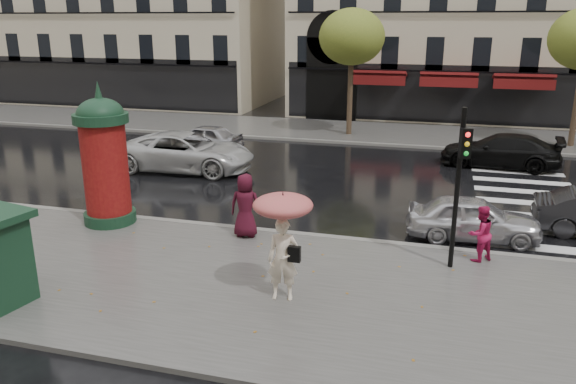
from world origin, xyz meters
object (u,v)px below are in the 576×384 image
(car_white, at_px, (186,152))
(car_black, at_px, (500,151))
(traffic_light, at_px, (460,174))
(car_far_silver, at_px, (204,138))
(car_silver, at_px, (473,218))
(woman_umbrella, at_px, (283,229))
(morris_column, at_px, (104,157))
(man_burgundy, at_px, (246,205))
(woman_red, at_px, (480,233))

(car_white, bearing_deg, car_black, -74.48)
(traffic_light, height_order, car_far_silver, traffic_light)
(car_silver, relative_size, car_black, 0.76)
(woman_umbrella, relative_size, car_black, 0.51)
(car_black, height_order, car_far_silver, car_black)
(morris_column, relative_size, car_black, 0.88)
(woman_umbrella, relative_size, car_silver, 0.67)
(man_burgundy, distance_m, morris_column, 4.55)
(morris_column, distance_m, traffic_light, 10.11)
(car_silver, bearing_deg, car_far_silver, 51.06)
(car_far_silver, bearing_deg, car_black, 99.16)
(man_burgundy, distance_m, car_black, 13.22)
(car_black, xyz_separation_m, car_far_silver, (-13.42, -0.61, -0.06))
(man_burgundy, height_order, car_white, man_burgundy)
(car_silver, relative_size, car_far_silver, 0.98)
(car_silver, bearing_deg, woman_red, 178.78)
(woman_red, bearing_deg, morris_column, -39.08)
(woman_umbrella, height_order, car_white, woman_umbrella)
(woman_red, relative_size, man_burgundy, 0.80)
(woman_umbrella, relative_size, traffic_light, 0.62)
(woman_red, relative_size, car_far_silver, 0.39)
(morris_column, bearing_deg, traffic_light, -3.82)
(woman_umbrella, bearing_deg, man_burgundy, 121.80)
(man_burgundy, relative_size, car_black, 0.38)
(morris_column, height_order, car_far_silver, morris_column)
(woman_red, distance_m, morris_column, 10.82)
(woman_red, xyz_separation_m, car_white, (-11.35, 6.64, -0.06))
(morris_column, distance_m, car_silver, 10.91)
(traffic_light, bearing_deg, woman_umbrella, -143.81)
(woman_red, height_order, car_silver, woman_red)
(woman_umbrella, bearing_deg, car_far_silver, 120.12)
(man_burgundy, xyz_separation_m, car_black, (7.65, 10.77, -0.33))
(traffic_light, bearing_deg, car_black, 80.20)
(woman_umbrella, bearing_deg, woman_red, 37.83)
(woman_umbrella, distance_m, man_burgundy, 3.97)
(man_burgundy, relative_size, traffic_light, 0.46)
(man_burgundy, bearing_deg, car_silver, -168.27)
(woman_red, xyz_separation_m, car_black, (1.32, 10.77, -0.15))
(car_silver, bearing_deg, morris_column, 95.52)
(car_silver, relative_size, car_white, 0.65)
(car_black, bearing_deg, man_burgundy, -29.26)
(car_white, distance_m, car_far_silver, 3.61)
(woman_umbrella, distance_m, car_black, 15.20)
(morris_column, bearing_deg, car_black, 41.78)
(morris_column, height_order, traffic_light, morris_column)
(traffic_light, bearing_deg, morris_column, 176.18)
(car_white, bearing_deg, morris_column, -177.29)
(morris_column, distance_m, car_white, 6.81)
(man_burgundy, bearing_deg, woman_umbrella, 117.45)
(man_burgundy, xyz_separation_m, car_far_silver, (-5.77, 10.17, -0.39))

